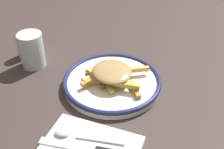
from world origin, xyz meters
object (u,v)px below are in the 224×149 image
Objects in this scene: water_glass at (32,50)px; salt_shaker at (23,45)px; fries_heap at (110,73)px; plate at (112,82)px; spoon at (77,136)px.

water_glass is 0.06m from salt_shaker.
water_glass is (0.03, 0.24, 0.01)m from fries_heap.
salt_shaker is at bearing 78.14° from fries_heap.
plate is 0.25m from water_glass.
fries_heap is at bearing -96.58° from water_glass.
spoon is at bearing 177.39° from fries_heap.
plate is 1.70× the size of spoon.
fries_heap is 1.10× the size of spoon.
water_glass reaches higher than fries_heap.
salt_shaker reaches higher than fries_heap.
plate is at bearing -96.57° from water_glass.
water_glass is at bearing -123.16° from salt_shaker.
fries_heap is at bearing -2.61° from spoon.
water_glass reaches higher than salt_shaker.
plate is 3.35× the size of salt_shaker.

